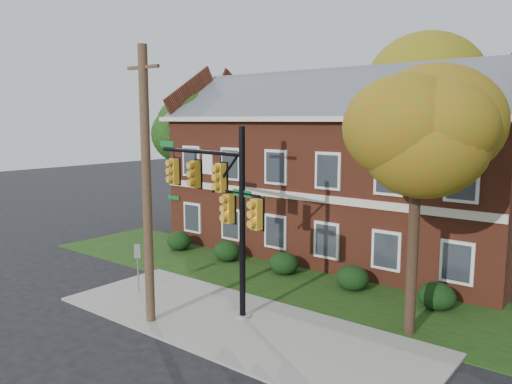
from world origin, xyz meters
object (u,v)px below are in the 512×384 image
Objects in this scene: hedge_center at (284,263)px; traffic_signal at (220,198)px; utility_pole at (147,187)px; apartment_building at (341,160)px; tree_left_rear at (196,126)px; hedge_far_right at (437,296)px; sign_post at (138,260)px; tree_far_rear at (423,91)px; hedge_left at (227,251)px; hedge_far_left at (179,241)px; hedge_right at (352,278)px; tree_near_right at (424,133)px.

hedge_center is 6.27m from traffic_signal.
apartment_building is at bearing 86.36° from utility_pole.
apartment_building is at bearing 6.54° from tree_left_rear.
hedge_far_right is 0.15× the size of utility_pole.
tree_far_rear is at bearing 55.24° from sign_post.
tree_far_rear reaches higher than hedge_left.
hedge_far_left is 17.61m from tree_far_rear.
hedge_far_right is at bearing 0.00° from hedge_right.
hedge_far_left is at bearing 156.10° from traffic_signal.
hedge_left is at bearing 110.60° from utility_pole.
hedge_far_left is (-7.00, -5.25, -4.46)m from apartment_building.
tree_near_right is at bearing 29.37° from utility_pole.
tree_left_rear is at bearing 156.96° from hedge_center.
hedge_far_right is 0.16× the size of tree_left_rear.
tree_left_rear is (-13.23, 4.14, 6.16)m from hedge_right.
tree_far_rear reaches higher than hedge_far_left.
tree_far_rear is (1.34, 13.09, 8.32)m from hedge_center.
tree_left_rear reaches higher than hedge_center.
hedge_center is (0.00, -5.25, -4.46)m from apartment_building.
hedge_left is at bearing -33.59° from tree_left_rear.
hedge_right is 0.16× the size of tree_near_right.
hedge_center is 1.00× the size of hedge_right.
hedge_right is (3.50, 0.00, 0.00)m from hedge_center.
hedge_center is 15.57m from tree_far_rear.
hedge_far_right is at bearing 0.00° from hedge_left.
hedge_left is at bearing -110.29° from tree_far_rear.
apartment_building is 12.69m from utility_pole.
utility_pole is at bearing -118.30° from hedge_right.
hedge_far_left is at bearing -122.50° from tree_far_rear.
hedge_right is at bearing -56.33° from apartment_building.
apartment_building is at bearing -99.71° from tree_far_rear.
hedge_right is (3.50, -5.25, -4.46)m from apartment_building.
hedge_right is 1.00× the size of hedge_far_right.
hedge_left is 0.20× the size of traffic_signal.
hedge_far_right is 18.30m from tree_left_rear.
tree_far_rear is (4.84, 13.09, 8.32)m from hedge_left.
tree_far_rear reaches higher than hedge_right.
hedge_far_right is (7.00, 0.00, 0.00)m from hedge_center.
tree_left_rear is at bearing 127.20° from utility_pole.
tree_far_rear is (-5.66, 13.09, 8.32)m from hedge_far_right.
traffic_signal is 3.39× the size of sign_post.
hedge_right is 7.72m from tree_near_right.
apartment_building is 13.43× the size of hedge_center.
hedge_far_right is (10.50, 0.00, 0.00)m from hedge_left.
tree_left_rear is 12.88m from sign_post.
utility_pole is (-7.72, -4.60, -1.84)m from tree_near_right.
tree_far_rear is at bearing 84.15° from hedge_center.
utility_pole is (3.00, -7.43, 4.30)m from hedge_left.
traffic_signal is at bearing -10.79° from sign_post.
sign_post reaches higher than hedge_right.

